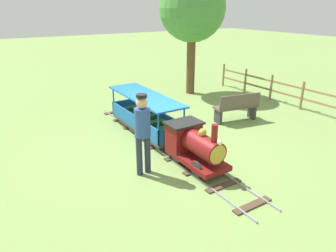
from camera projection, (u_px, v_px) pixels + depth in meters
The scene contains 8 objects.
ground_plane at pixel (165, 146), 7.30m from camera, with size 60.00×60.00×0.00m, color #75934C.
track at pixel (164, 144), 7.34m from camera, with size 0.78×6.40×0.04m.
locomotive at pixel (194, 144), 6.22m from camera, with size 0.74×1.45×1.07m.
passenger_car at pixel (145, 117), 7.90m from camera, with size 0.84×2.70×0.97m.
conductor_person at pixel (143, 128), 5.76m from camera, with size 0.30×0.30×1.62m.
park_bench at pixel (237, 107), 8.71m from camera, with size 1.35×0.62×0.82m.
oak_tree_near at pixel (192, 9), 10.63m from camera, with size 2.31×2.31×4.18m.
fence_section at pixel (302, 95), 9.70m from camera, with size 0.08×7.48×0.90m.
Camera 1 is at (3.45, 5.65, 3.10)m, focal length 32.85 mm.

